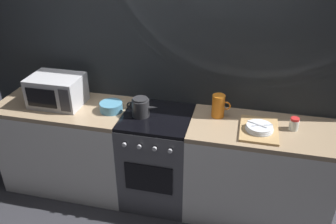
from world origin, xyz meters
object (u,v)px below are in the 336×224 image
(stove_unit, at_px, (158,158))
(mixing_bowl, at_px, (111,107))
(pitcher, at_px, (218,106))
(spice_jar, at_px, (294,124))
(dish_pile, at_px, (259,129))
(kettle, at_px, (141,107))
(microwave, at_px, (57,90))

(stove_unit, relative_size, mixing_bowl, 4.50)
(pitcher, bearing_deg, spice_jar, -6.84)
(dish_pile, distance_m, spice_jar, 0.29)
(stove_unit, height_order, dish_pile, dish_pile)
(kettle, height_order, pitcher, pitcher)
(kettle, xyz_separation_m, pitcher, (0.65, 0.14, 0.02))
(microwave, relative_size, mixing_bowl, 2.30)
(stove_unit, distance_m, spice_jar, 1.24)
(stove_unit, distance_m, kettle, 0.55)
(pitcher, bearing_deg, dish_pile, -25.80)
(kettle, relative_size, dish_pile, 0.71)
(mixing_bowl, bearing_deg, dish_pile, -2.13)
(stove_unit, distance_m, microwave, 1.10)
(pitcher, relative_size, spice_jar, 1.90)
(stove_unit, height_order, spice_jar, spice_jar)
(mixing_bowl, relative_size, pitcher, 1.00)
(mixing_bowl, bearing_deg, stove_unit, 0.78)
(kettle, bearing_deg, mixing_bowl, 176.20)
(pitcher, xyz_separation_m, dish_pile, (0.35, -0.17, -0.08))
(microwave, distance_m, mixing_bowl, 0.53)
(microwave, bearing_deg, dish_pile, -2.07)
(stove_unit, relative_size, spice_jar, 8.57)
(microwave, relative_size, pitcher, 2.30)
(pitcher, distance_m, dish_pile, 0.39)
(kettle, distance_m, spice_jar, 1.27)
(mixing_bowl, distance_m, dish_pile, 1.28)
(kettle, bearing_deg, spice_jar, 2.94)
(stove_unit, distance_m, pitcher, 0.76)
(microwave, relative_size, spice_jar, 4.38)
(stove_unit, height_order, mixing_bowl, mixing_bowl)
(mixing_bowl, bearing_deg, microwave, 178.07)
(microwave, xyz_separation_m, mixing_bowl, (0.52, -0.02, -0.10))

